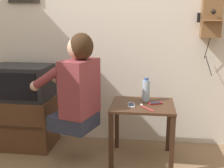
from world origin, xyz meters
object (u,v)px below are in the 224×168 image
at_px(person, 77,86).
at_px(toothbrush, 146,108).
at_px(cell_phone_held, 131,105).
at_px(cell_phone_spare, 155,103).
at_px(wall_phone_antique, 211,15).
at_px(water_bottle, 146,90).
at_px(television, 21,82).

height_order(person, toothbrush, person).
distance_m(cell_phone_held, cell_phone_spare, 0.23).
distance_m(person, toothbrush, 0.64).
bearing_deg(cell_phone_spare, wall_phone_antique, 101.71).
bearing_deg(water_bottle, person, -159.72).
distance_m(wall_phone_antique, cell_phone_spare, 1.01).
height_order(cell_phone_held, cell_phone_spare, same).
bearing_deg(toothbrush, person, 140.23).
bearing_deg(toothbrush, water_bottle, 52.97).
bearing_deg(cell_phone_held, toothbrush, -30.27).
height_order(wall_phone_antique, water_bottle, wall_phone_antique).
bearing_deg(cell_phone_spare, cell_phone_held, -91.26).
bearing_deg(wall_phone_antique, cell_phone_spare, -145.06).
relative_size(television, wall_phone_antique, 0.71).
bearing_deg(person, water_bottle, -52.46).
bearing_deg(television, cell_phone_held, -11.58).
bearing_deg(cell_phone_held, person, -178.83).
relative_size(television, cell_phone_held, 4.65).
height_order(person, water_bottle, person).
bearing_deg(television, toothbrush, -13.13).
relative_size(television, water_bottle, 2.70).
xyz_separation_m(television, water_bottle, (1.27, -0.06, -0.03)).
height_order(television, cell_phone_held, television).
xyz_separation_m(wall_phone_antique, cell_phone_spare, (-0.51, -0.36, -0.79)).
height_order(television, water_bottle, television).
height_order(cell_phone_held, water_bottle, water_bottle).
distance_m(television, toothbrush, 1.32).
relative_size(television, toothbrush, 4.04).
height_order(water_bottle, toothbrush, water_bottle).
xyz_separation_m(person, wall_phone_antique, (1.21, 0.49, 0.62)).
height_order(cell_phone_held, toothbrush, toothbrush).
bearing_deg(person, toothbrush, -73.89).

